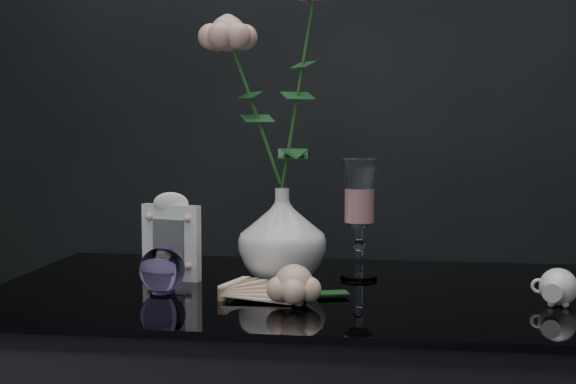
% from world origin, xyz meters
% --- Properties ---
extents(vase, '(0.17, 0.17, 0.16)m').
position_xyz_m(vase, '(-0.06, 0.12, 0.84)').
color(vase, white).
rests_on(vase, table).
extents(wine_glass, '(0.08, 0.08, 0.21)m').
position_xyz_m(wine_glass, '(0.07, 0.14, 0.87)').
color(wine_glass, white).
rests_on(wine_glass, table).
extents(picture_frame, '(0.13, 0.11, 0.15)m').
position_xyz_m(picture_frame, '(-0.25, 0.09, 0.84)').
color(picture_frame, white).
rests_on(picture_frame, table).
extents(paperweight, '(0.10, 0.10, 0.07)m').
position_xyz_m(paperweight, '(-0.23, -0.01, 0.80)').
color(paperweight, '#9F84D7').
rests_on(paperweight, table).
extents(paper_fan, '(0.27, 0.23, 0.02)m').
position_xyz_m(paper_fan, '(-0.13, -0.05, 0.77)').
color(paper_fan, '#F9ECC7').
rests_on(paper_fan, table).
extents(loose_rose, '(0.17, 0.21, 0.06)m').
position_xyz_m(loose_rose, '(-0.01, -0.07, 0.79)').
color(loose_rose, beige).
rests_on(loose_rose, table).
extents(pearl_jar, '(0.22, 0.23, 0.06)m').
position_xyz_m(pearl_jar, '(0.38, -0.01, 0.79)').
color(pearl_jar, silver).
rests_on(pearl_jar, table).
extents(roses, '(0.24, 0.12, 0.44)m').
position_xyz_m(roses, '(-0.07, 0.12, 1.12)').
color(roses, '#DCA28C').
rests_on(roses, vase).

